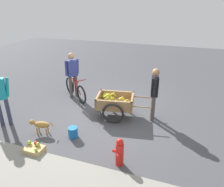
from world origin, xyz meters
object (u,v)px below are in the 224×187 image
Objects in this scene: bicycle at (75,89)px; bystander_person at (0,93)px; plastic_bucket at (73,132)px; apple_crate at (34,151)px; fruit_cart at (115,103)px; dog at (40,125)px; vendor_person at (154,90)px; cyclist_person at (72,71)px; fire_hydrant at (119,152)px.

bystander_person is (1.04, 2.29, 0.66)m from bicycle.
plastic_bucket is 1.06m from apple_crate.
fruit_cart is 2.25m from dog.
vendor_person is at bearing -131.96° from apple_crate.
vendor_person is 4.32m from bystander_person.
vendor_person reaches higher than fruit_cart.
bicycle is 2.33m from dog.
plastic_bucket is at bearing -117.98° from apple_crate.
fruit_cart is 3.99× the size of apple_crate.
plastic_bucket is at bearing 64.63° from fruit_cart.
plastic_bucket is (0.68, 1.44, -0.30)m from fruit_cart.
vendor_person is at bearing 169.35° from bicycle.
plastic_bucket is at bearing 116.50° from bicycle.
bystander_person is (0.92, 2.38, 0.01)m from cyclist_person.
apple_crate is (1.96, 0.37, -0.21)m from fire_hydrant.
vendor_person is 2.33m from fire_hydrant.
cyclist_person reaches higher than apple_crate.
fruit_cart is at bearing 157.20° from bicycle.
dog is 2.41m from fire_hydrant.
dog is at bearing 32.97° from vendor_person.
vendor_person is 2.39× the size of fire_hydrant.
plastic_bucket is 2.31m from bystander_person.
vendor_person reaches higher than dog.
dog is at bearing 178.66° from bystander_person.
vendor_person is at bearing 168.10° from cyclist_person.
bicycle is 2.05× the size of dog.
cyclist_person is 2.52× the size of dog.
plastic_bucket is (1.82, 1.64, -0.81)m from vendor_person.
plastic_bucket is 0.17× the size of bystander_person.
vendor_person is 3.33m from dog.
fire_hydrant is 0.40× the size of bystander_person.
vendor_person is 3.57m from apple_crate.
fruit_cart is 2.16m from fire_hydrant.
apple_crate is at bearing 62.02° from plastic_bucket.
bystander_person is at bearing -27.13° from apple_crate.
apple_crate is at bearing 116.92° from dog.
bystander_person is (2.13, 0.10, 0.87)m from plastic_bucket.
cyclist_person reaches higher than vendor_person.
vendor_person is (-1.14, -0.20, 0.51)m from fruit_cart.
fire_hydrant is 1.52× the size of apple_crate.
fruit_cart reaches higher than apple_crate.
fruit_cart is 1.04× the size of bystander_person.
bystander_person reaches higher than plastic_bucket.
fire_hydrant reaches higher than plastic_bucket.
apple_crate is (-0.71, 3.22, -0.88)m from cyclist_person.
vendor_person is 0.95× the size of bystander_person.
bicycle is at bearing -22.80° from fruit_cart.
apple_crate reaches higher than plastic_bucket.
dog is at bearing 8.07° from plastic_bucket.
bystander_person is (1.22, -0.03, 0.74)m from dog.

